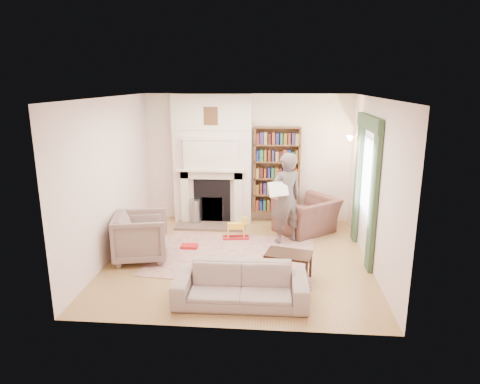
# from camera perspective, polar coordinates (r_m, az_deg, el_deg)

# --- Properties ---
(floor) EXTENTS (4.50, 4.50, 0.00)m
(floor) POSITION_cam_1_polar(r_m,az_deg,el_deg) (7.72, -0.16, -8.76)
(floor) COLOR olive
(floor) RESTS_ON ground
(ceiling) EXTENTS (4.50, 4.50, 0.00)m
(ceiling) POSITION_cam_1_polar(r_m,az_deg,el_deg) (7.09, -0.17, 12.49)
(ceiling) COLOR white
(ceiling) RESTS_ON wall_back
(wall_back) EXTENTS (4.50, 0.00, 4.50)m
(wall_back) POSITION_cam_1_polar(r_m,az_deg,el_deg) (9.48, 1.01, 4.51)
(wall_back) COLOR white
(wall_back) RESTS_ON floor
(wall_front) EXTENTS (4.50, 0.00, 4.50)m
(wall_front) POSITION_cam_1_polar(r_m,az_deg,el_deg) (5.13, -2.33, -4.33)
(wall_front) COLOR white
(wall_front) RESTS_ON floor
(wall_left) EXTENTS (0.00, 4.50, 4.50)m
(wall_left) POSITION_cam_1_polar(r_m,az_deg,el_deg) (7.80, -16.88, 1.66)
(wall_left) COLOR white
(wall_left) RESTS_ON floor
(wall_right) EXTENTS (0.00, 4.50, 4.50)m
(wall_right) POSITION_cam_1_polar(r_m,az_deg,el_deg) (7.44, 17.38, 1.02)
(wall_right) COLOR white
(wall_right) RESTS_ON floor
(fireplace) EXTENTS (1.70, 0.58, 2.80)m
(fireplace) POSITION_cam_1_polar(r_m,az_deg,el_deg) (9.36, -3.67, 4.27)
(fireplace) COLOR white
(fireplace) RESTS_ON floor
(bookcase) EXTENTS (1.00, 0.24, 1.85)m
(bookcase) POSITION_cam_1_polar(r_m,az_deg,el_deg) (9.37, 4.92, 2.94)
(bookcase) COLOR brown
(bookcase) RESTS_ON floor
(window) EXTENTS (0.02, 0.90, 1.30)m
(window) POSITION_cam_1_polar(r_m,az_deg,el_deg) (7.80, 16.69, 2.06)
(window) COLOR silver
(window) RESTS_ON wall_right
(curtain_left) EXTENTS (0.07, 0.32, 2.40)m
(curtain_left) POSITION_cam_1_polar(r_m,az_deg,el_deg) (7.19, 17.37, -1.08)
(curtain_left) COLOR #354E32
(curtain_left) RESTS_ON floor
(curtain_right) EXTENTS (0.07, 0.32, 2.40)m
(curtain_right) POSITION_cam_1_polar(r_m,az_deg,el_deg) (8.52, 15.41, 1.45)
(curtain_right) COLOR #354E32
(curtain_right) RESTS_ON floor
(pelmet) EXTENTS (0.09, 1.70, 0.24)m
(pelmet) POSITION_cam_1_polar(r_m,az_deg,el_deg) (7.66, 16.87, 8.88)
(pelmet) COLOR #354E32
(pelmet) RESTS_ON wall_right
(wall_sconce) EXTENTS (0.20, 0.24, 0.24)m
(wall_sconce) POSITION_cam_1_polar(r_m,az_deg,el_deg) (8.76, 14.15, 6.54)
(wall_sconce) COLOR gold
(wall_sconce) RESTS_ON wall_right
(rug) EXTENTS (3.02, 2.42, 0.01)m
(rug) POSITION_cam_1_polar(r_m,az_deg,el_deg) (7.79, -0.90, -8.50)
(rug) COLOR #BAAD8C
(rug) RESTS_ON floor
(armchair_reading) EXTENTS (1.50, 1.48, 0.73)m
(armchair_reading) POSITION_cam_1_polar(r_m,az_deg,el_deg) (8.95, 8.86, -3.10)
(armchair_reading) COLOR #4B2829
(armchair_reading) RESTS_ON floor
(armchair_left) EXTENTS (1.08, 1.06, 0.83)m
(armchair_left) POSITION_cam_1_polar(r_m,az_deg,el_deg) (7.73, -13.03, -5.81)
(armchair_left) COLOR gray
(armchair_left) RESTS_ON floor
(sofa) EXTENTS (1.89, 0.77, 0.55)m
(sofa) POSITION_cam_1_polar(r_m,az_deg,el_deg) (6.16, 0.07, -12.31)
(sofa) COLOR #BAB299
(sofa) RESTS_ON floor
(man_reading) EXTENTS (0.77, 0.68, 1.77)m
(man_reading) POSITION_cam_1_polar(r_m,az_deg,el_deg) (8.21, 6.15, -0.86)
(man_reading) COLOR #514541
(man_reading) RESTS_ON floor
(newspaper) EXTENTS (0.40, 0.29, 0.27)m
(newspaper) POSITION_cam_1_polar(r_m,az_deg,el_deg) (7.95, 5.14, 0.41)
(newspaper) COLOR white
(newspaper) RESTS_ON man_reading
(coffee_table) EXTENTS (0.79, 0.60, 0.45)m
(coffee_table) POSITION_cam_1_polar(r_m,az_deg,el_deg) (6.89, 6.45, -9.82)
(coffee_table) COLOR #331F12
(coffee_table) RESTS_ON floor
(paraffin_heater) EXTENTS (0.30, 0.30, 0.55)m
(paraffin_heater) POSITION_cam_1_polar(r_m,az_deg,el_deg) (9.42, -6.03, -2.69)
(paraffin_heater) COLOR #999BA0
(paraffin_heater) RESTS_ON floor
(rocking_horse) EXTENTS (0.54, 0.27, 0.46)m
(rocking_horse) POSITION_cam_1_polar(r_m,az_deg,el_deg) (8.51, -0.55, -4.85)
(rocking_horse) COLOR yellow
(rocking_horse) RESTS_ON rug
(board_game) EXTENTS (0.46, 0.46, 0.03)m
(board_game) POSITION_cam_1_polar(r_m,az_deg,el_deg) (7.50, -1.76, -9.26)
(board_game) COLOR gold
(board_game) RESTS_ON rug
(game_box_lid) EXTENTS (0.32, 0.21, 0.05)m
(game_box_lid) POSITION_cam_1_polar(r_m,az_deg,el_deg) (8.18, -6.76, -7.21)
(game_box_lid) COLOR red
(game_box_lid) RESTS_ON rug
(comic_annuals) EXTENTS (0.59, 0.70, 0.02)m
(comic_annuals) POSITION_cam_1_polar(r_m,az_deg,el_deg) (7.32, 1.86, -9.96)
(comic_annuals) COLOR red
(comic_annuals) RESTS_ON rug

